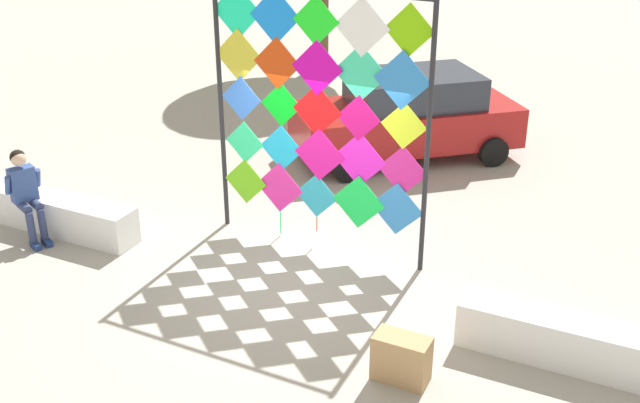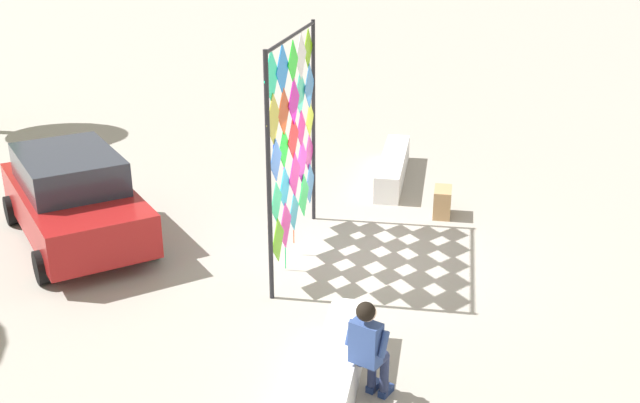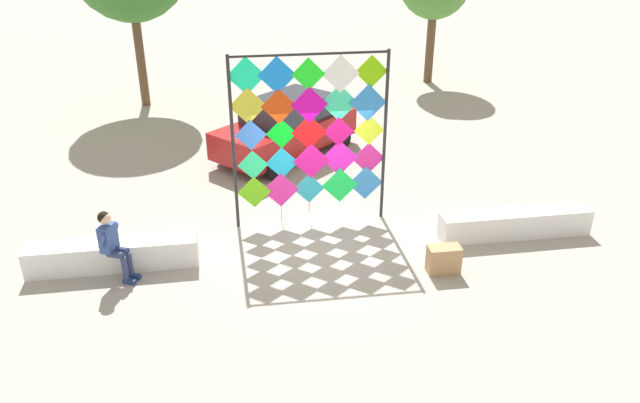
{
  "view_description": "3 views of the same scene",
  "coord_description": "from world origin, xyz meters",
  "px_view_note": "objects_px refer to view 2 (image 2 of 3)",
  "views": [
    {
      "loc": [
        4.39,
        -8.07,
        5.4
      ],
      "look_at": [
        0.26,
        0.4,
        1.02
      ],
      "focal_mm": 43.44,
      "sensor_mm": 36.0,
      "label": 1
    },
    {
      "loc": [
        -11.09,
        -1.43,
        5.35
      ],
      "look_at": [
        -0.2,
        0.55,
        1.04
      ],
      "focal_mm": 40.67,
      "sensor_mm": 36.0,
      "label": 2
    },
    {
      "loc": [
        -1.76,
        -11.08,
        6.56
      ],
      "look_at": [
        0.02,
        0.22,
        0.86
      ],
      "focal_mm": 35.13,
      "sensor_mm": 36.0,
      "label": 3
    }
  ],
  "objects_px": {
    "parked_car": "(73,197)",
    "cardboard_box_large": "(442,202)",
    "kite_display_rack": "(294,134)",
    "seated_vendor": "(369,344)"
  },
  "relations": [
    {
      "from": "kite_display_rack",
      "to": "cardboard_box_large",
      "type": "bearing_deg",
      "value": -47.92
    },
    {
      "from": "seated_vendor",
      "to": "cardboard_box_large",
      "type": "relative_size",
      "value": 2.28
    },
    {
      "from": "parked_car",
      "to": "cardboard_box_large",
      "type": "bearing_deg",
      "value": -70.21
    },
    {
      "from": "kite_display_rack",
      "to": "parked_car",
      "type": "xyz_separation_m",
      "value": [
        -0.11,
        3.97,
        -1.32
      ]
    },
    {
      "from": "kite_display_rack",
      "to": "parked_car",
      "type": "height_order",
      "value": "kite_display_rack"
    },
    {
      "from": "kite_display_rack",
      "to": "parked_car",
      "type": "relative_size",
      "value": 0.88
    },
    {
      "from": "kite_display_rack",
      "to": "parked_car",
      "type": "bearing_deg",
      "value": 91.52
    },
    {
      "from": "parked_car",
      "to": "cardboard_box_large",
      "type": "height_order",
      "value": "parked_car"
    },
    {
      "from": "seated_vendor",
      "to": "parked_car",
      "type": "relative_size",
      "value": 0.33
    },
    {
      "from": "parked_car",
      "to": "cardboard_box_large",
      "type": "xyz_separation_m",
      "value": [
        2.3,
        -6.4,
        -0.53
      ]
    }
  ]
}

